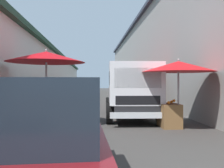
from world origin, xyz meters
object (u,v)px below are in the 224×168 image
(fruit_stall_far_left, at_px, (137,74))
(fruit_stall_far_right, at_px, (126,80))
(vendor_by_crates, at_px, (80,91))
(hatchback_car, at_px, (22,146))
(fruit_stall_near_left, at_px, (130,75))
(fruit_stall_near_right, at_px, (177,76))
(fruit_stall_mid_lane, at_px, (46,66))
(delivery_truck, at_px, (133,93))
(vendor_in_shade, at_px, (62,89))

(fruit_stall_far_left, distance_m, fruit_stall_far_right, 7.69)
(fruit_stall_far_left, height_order, vendor_by_crates, fruit_stall_far_left)
(fruit_stall_far_left, relative_size, hatchback_car, 0.61)
(fruit_stall_near_left, relative_size, hatchback_car, 0.61)
(fruit_stall_near_left, bearing_deg, fruit_stall_near_right, -177.83)
(fruit_stall_mid_lane, xyz_separation_m, hatchback_car, (-5.16, -0.74, -1.20))
(fruit_stall_near_left, bearing_deg, hatchback_car, 166.17)
(hatchback_car, height_order, delivery_truck, delivery_truck)
(vendor_by_crates, bearing_deg, hatchback_car, -179.40)
(vendor_by_crates, bearing_deg, delivery_truck, -161.57)
(fruit_stall_far_left, xyz_separation_m, fruit_stall_far_right, (7.67, -0.51, -0.23))
(fruit_stall_mid_lane, relative_size, vendor_in_shade, 1.45)
(fruit_stall_near_right, xyz_separation_m, fruit_stall_far_right, (12.63, -0.18, -0.02))
(vendor_by_crates, relative_size, vendor_in_shade, 0.91)
(hatchback_car, xyz_separation_m, delivery_truck, (6.26, -2.21, 0.30))
(fruit_stall_near_right, distance_m, vendor_in_shade, 8.75)
(fruit_stall_near_left, xyz_separation_m, fruit_stall_mid_lane, (-7.17, 3.78, 0.05))
(fruit_stall_far_right, xyz_separation_m, vendor_by_crates, (-4.01, 3.64, -0.72))
(fruit_stall_near_left, xyz_separation_m, delivery_truck, (-6.07, 0.82, -0.85))
(fruit_stall_near_right, xyz_separation_m, delivery_truck, (1.57, 1.11, -0.58))
(delivery_truck, relative_size, vendor_in_shade, 2.95)
(fruit_stall_near_left, xyz_separation_m, vendor_in_shade, (-0.12, 4.14, -0.90))
(fruit_stall_far_left, distance_m, hatchback_car, 10.16)
(fruit_stall_far_left, bearing_deg, delivery_truck, 167.06)
(vendor_in_shade, bearing_deg, fruit_stall_mid_lane, -177.08)
(vendor_by_crates, bearing_deg, vendor_in_shade, 138.84)
(vendor_by_crates, xyz_separation_m, vendor_in_shade, (-1.10, 0.96, 0.11))
(hatchback_car, bearing_deg, fruit_stall_mid_lane, 8.20)
(fruit_stall_far_left, xyz_separation_m, vendor_by_crates, (3.67, 3.13, -0.96))
(fruit_stall_far_left, distance_m, delivery_truck, 3.57)
(fruit_stall_far_left, distance_m, vendor_by_crates, 4.91)
(fruit_stall_mid_lane, relative_size, fruit_stall_near_right, 1.10)
(delivery_truck, distance_m, vendor_by_crates, 7.43)
(fruit_stall_near_left, bearing_deg, fruit_stall_far_right, -5.35)
(delivery_truck, relative_size, vendor_by_crates, 3.23)
(vendor_by_crates, bearing_deg, fruit_stall_far_right, -42.26)
(fruit_stall_mid_lane, bearing_deg, fruit_stall_near_left, -27.80)
(fruit_stall_mid_lane, xyz_separation_m, fruit_stall_far_left, (4.48, -3.73, -0.09))
(hatchback_car, distance_m, vendor_by_crates, 13.32)
(fruit_stall_far_left, relative_size, vendor_in_shade, 1.43)
(fruit_stall_near_left, distance_m, hatchback_car, 12.75)
(delivery_truck, bearing_deg, fruit_stall_far_left, -12.94)
(fruit_stall_near_right, bearing_deg, fruit_stall_far_right, -0.80)
(fruit_stall_mid_lane, distance_m, hatchback_car, 5.35)
(fruit_stall_mid_lane, distance_m, delivery_truck, 3.28)
(fruit_stall_near_right, bearing_deg, delivery_truck, 35.29)
(fruit_stall_far_right, distance_m, delivery_truck, 11.15)
(vendor_by_crates, distance_m, vendor_in_shade, 1.47)
(fruit_stall_far_right, bearing_deg, fruit_stall_mid_lane, 160.75)
(fruit_stall_near_right, relative_size, hatchback_car, 0.57)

